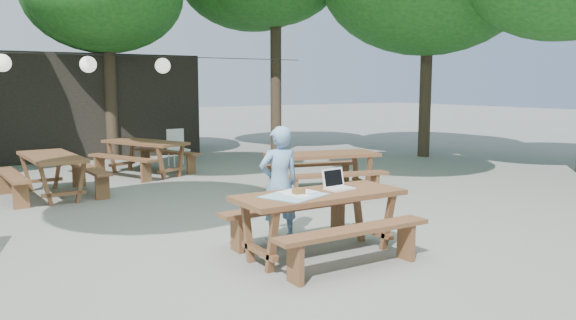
{
  "coord_description": "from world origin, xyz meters",
  "views": [
    {
      "loc": [
        -2.88,
        -6.2,
        1.99
      ],
      "look_at": [
        0.79,
        -0.27,
        1.05
      ],
      "focal_mm": 35.0,
      "sensor_mm": 36.0,
      "label": 1
    }
  ],
  "objects": [
    {
      "name": "laptop",
      "position": [
        1.1,
        -0.88,
        0.81
      ],
      "size": [
        0.36,
        0.3,
        0.24
      ],
      "rotation": [
        0.0,
        0.0,
        0.12
      ],
      "color": "white",
      "rests_on": "main_picnic_table"
    },
    {
      "name": "tabletop_clutter",
      "position": [
        0.46,
        -0.96,
        0.76
      ],
      "size": [
        0.81,
        0.75,
        0.08
      ],
      "color": "#3890C0",
      "rests_on": "main_picnic_table"
    },
    {
      "name": "paper_lanterns",
      "position": [
        -0.19,
        6.0,
        2.4
      ],
      "size": [
        9.0,
        0.34,
        0.38
      ],
      "color": "black",
      "rests_on": "ground"
    },
    {
      "name": "woman",
      "position": [
        0.75,
        -0.12,
        0.74
      ],
      "size": [
        0.58,
        0.42,
        1.47
      ],
      "primitive_type": "imported",
      "rotation": [
        0.0,
        0.0,
        3.0
      ],
      "color": "#74A1D4",
      "rests_on": "ground"
    },
    {
      "name": "main_picnic_table",
      "position": [
        0.79,
        -0.97,
        0.39
      ],
      "size": [
        2.0,
        1.58,
        0.75
      ],
      "color": "brown",
      "rests_on": "ground"
    },
    {
      "name": "ground",
      "position": [
        0.0,
        0.0,
        0.0
      ],
      "size": [
        80.0,
        80.0,
        0.0
      ],
      "primitive_type": "plane",
      "color": "slate",
      "rests_on": "ground"
    },
    {
      "name": "plastic_chair",
      "position": [
        2.02,
        6.81,
        0.26
      ],
      "size": [
        0.45,
        0.45,
        0.9
      ],
      "rotation": [
        0.0,
        0.0,
        0.02
      ],
      "color": "silver",
      "rests_on": "ground"
    },
    {
      "name": "picnic_table_far_w",
      "position": [
        -1.26,
        4.37,
        0.39
      ],
      "size": [
        1.69,
        2.04,
        0.75
      ],
      "rotation": [
        0.0,
        0.0,
        1.63
      ],
      "color": "brown",
      "rests_on": "ground"
    },
    {
      "name": "picnic_table_ne",
      "position": [
        2.98,
        2.08,
        0.39
      ],
      "size": [
        2.22,
        1.99,
        0.75
      ],
      "rotation": [
        0.0,
        0.0,
        -0.24
      ],
      "color": "brown",
      "rests_on": "ground"
    },
    {
      "name": "pavilion",
      "position": [
        0.5,
        10.5,
        1.4
      ],
      "size": [
        6.0,
        3.0,
        2.8
      ],
      "primitive_type": "cube",
      "color": "black",
      "rests_on": "ground"
    },
    {
      "name": "picnic_table_far_e",
      "position": [
        0.91,
        5.91,
        0.39
      ],
      "size": [
        2.21,
        2.37,
        0.75
      ],
      "rotation": [
        0.0,
        0.0,
        1.98
      ],
      "color": "brown",
      "rests_on": "ground"
    }
  ]
}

